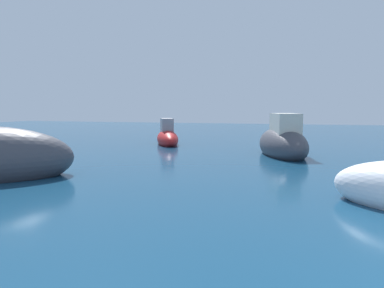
{
  "coord_description": "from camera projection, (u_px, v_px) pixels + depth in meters",
  "views": [
    {
      "loc": [
        -3.01,
        -3.76,
        1.99
      ],
      "look_at": [
        -7.49,
        11.6,
        0.37
      ],
      "focal_mm": 34.53,
      "sensor_mm": 36.0,
      "label": 1
    }
  ],
  "objects": [
    {
      "name": "moored_boat_1",
      "position": [
        283.0,
        143.0,
        15.18
      ],
      "size": [
        2.92,
        4.51,
        2.06
      ],
      "rotation": [
        0.0,
        0.0,
        1.9
      ],
      "color": "#3F3F47",
      "rests_on": "ground"
    },
    {
      "name": "moored_boat_3",
      "position": [
        167.0,
        137.0,
        19.72
      ],
      "size": [
        2.52,
        3.69,
        1.59
      ],
      "rotation": [
        0.0,
        0.0,
        5.16
      ],
      "color": "#B21E1E",
      "rests_on": "ground"
    }
  ]
}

